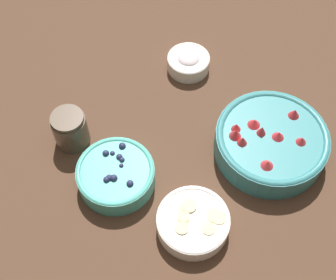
% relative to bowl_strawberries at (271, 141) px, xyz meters
% --- Properties ---
extents(ground_plane, '(4.00, 4.00, 0.00)m').
position_rel_bowl_strawberries_xyz_m(ground_plane, '(0.18, 0.08, -0.04)').
color(ground_plane, '#4C3323').
extents(bowl_strawberries, '(0.25, 0.25, 0.09)m').
position_rel_bowl_strawberries_xyz_m(bowl_strawberries, '(0.00, 0.00, 0.00)').
color(bowl_strawberries, teal).
rests_on(bowl_strawberries, ground_plane).
extents(bowl_blueberries, '(0.17, 0.17, 0.06)m').
position_rel_bowl_strawberries_xyz_m(bowl_blueberries, '(0.25, 0.25, -0.01)').
color(bowl_blueberries, '#47AD9E').
rests_on(bowl_blueberries, ground_plane).
extents(bowl_bananas, '(0.15, 0.15, 0.05)m').
position_rel_bowl_strawberries_xyz_m(bowl_bananas, '(0.06, 0.25, -0.01)').
color(bowl_bananas, white).
rests_on(bowl_bananas, ground_plane).
extents(bowl_cream, '(0.11, 0.11, 0.05)m').
position_rel_bowl_strawberries_xyz_m(bowl_cream, '(0.28, -0.12, -0.01)').
color(bowl_cream, silver).
rests_on(bowl_cream, ground_plane).
extents(jar_chocolate, '(0.08, 0.08, 0.09)m').
position_rel_bowl_strawberries_xyz_m(jar_chocolate, '(0.40, 0.21, 0.00)').
color(jar_chocolate, brown).
rests_on(jar_chocolate, ground_plane).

